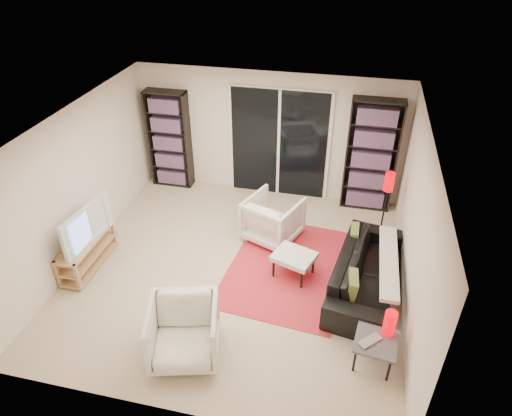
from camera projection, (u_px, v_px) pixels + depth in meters
The scene contains 20 objects.
floor at pixel (236, 269), 7.18m from camera, with size 5.00×5.00×0.00m, color beige.
wall_back at pixel (269, 135), 8.56m from camera, with size 5.00×0.02×2.40m, color silver.
wall_front at pixel (168, 340), 4.48m from camera, with size 5.00×0.02×2.40m, color silver.
wall_left at pixel (77, 186), 6.98m from camera, with size 0.02×5.00×2.40m, color silver.
wall_right at pixel (416, 228), 6.06m from camera, with size 0.02×5.00×2.40m, color silver.
ceiling at pixel (232, 127), 5.86m from camera, with size 5.00×5.00×0.02m, color white.
sliding_door at pixel (279, 144), 8.57m from camera, with size 1.92×0.08×2.16m.
bookshelf_left at pixel (169, 140), 8.91m from camera, with size 0.80×0.30×1.95m.
bookshelf_right at pixel (371, 156), 8.15m from camera, with size 0.90×0.30×2.10m.
tv_stand at pixel (87, 252), 7.11m from camera, with size 0.38×1.19×0.50m.
tv at pixel (81, 224), 6.81m from camera, with size 1.07×0.14×0.62m, color black.
rug at pixel (288, 267), 7.21m from camera, with size 1.79×2.42×0.01m, color red.
sofa at pixel (367, 272), 6.66m from camera, with size 2.14×0.84×0.63m, color black.
armchair_back at pixel (273, 219), 7.67m from camera, with size 0.82×0.85×0.77m, color silver.
armchair_front at pixel (184, 332), 5.61m from camera, with size 0.84×0.86×0.78m, color silver.
ottoman at pixel (294, 257), 6.88m from camera, with size 0.73×0.66×0.40m.
side_table at pixel (376, 343), 5.51m from camera, with size 0.57×0.57×0.40m.
laptop at pixel (372, 343), 5.44m from camera, with size 0.31×0.20×0.02m, color silver.
table_lamp at pixel (390, 323), 5.49m from camera, with size 0.15×0.15×0.35m, color #EC0009.
floor_lamp at pixel (388, 189), 7.49m from camera, with size 0.18×0.18×1.20m.
Camera 1 is at (1.52, -5.26, 4.75)m, focal length 32.00 mm.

